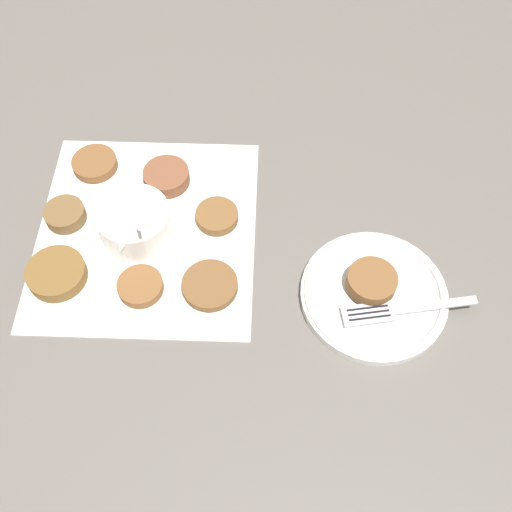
# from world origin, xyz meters

# --- Properties ---
(ground_plane) EXTENTS (4.00, 4.00, 0.00)m
(ground_plane) POSITION_xyz_m (0.00, 0.00, 0.00)
(ground_plane) COLOR #605B56
(napkin) EXTENTS (0.39, 0.37, 0.00)m
(napkin) POSITION_xyz_m (0.02, 0.02, 0.00)
(napkin) COLOR white
(napkin) RESTS_ON ground_plane
(sauce_bowl) EXTENTS (0.11, 0.10, 0.09)m
(sauce_bowl) POSITION_xyz_m (0.03, 0.01, 0.03)
(sauce_bowl) COLOR white
(sauce_bowl) RESTS_ON napkin
(fritter_0) EXTENTS (0.07, 0.07, 0.02)m
(fritter_0) POSITION_xyz_m (-0.07, 0.02, 0.01)
(fritter_0) COLOR brown
(fritter_0) RESTS_ON napkin
(fritter_1) EXTENTS (0.06, 0.06, 0.01)m
(fritter_1) POSITION_xyz_m (-0.02, 0.12, 0.01)
(fritter_1) COLOR brown
(fritter_1) RESTS_ON napkin
(fritter_2) EXTENTS (0.08, 0.08, 0.02)m
(fritter_2) POSITION_xyz_m (0.12, -0.08, 0.01)
(fritter_2) COLOR brown
(fritter_2) RESTS_ON napkin
(fritter_3) EXTENTS (0.06, 0.06, 0.01)m
(fritter_3) POSITION_xyz_m (0.12, 0.04, 0.01)
(fritter_3) COLOR brown
(fritter_3) RESTS_ON napkin
(fritter_4) EXTENTS (0.07, 0.07, 0.01)m
(fritter_4) POSITION_xyz_m (-0.08, -0.09, 0.01)
(fritter_4) COLOR brown
(fritter_4) RESTS_ON napkin
(fritter_5) EXTENTS (0.06, 0.06, 0.02)m
(fritter_5) POSITION_xyz_m (0.02, -0.10, 0.01)
(fritter_5) COLOR brown
(fritter_5) RESTS_ON napkin
(fritter_6) EXTENTS (0.08, 0.08, 0.01)m
(fritter_6) POSITION_xyz_m (0.10, 0.13, 0.01)
(fritter_6) COLOR brown
(fritter_6) RESTS_ON napkin
(serving_plate) EXTENTS (0.20, 0.20, 0.02)m
(serving_plate) POSITION_xyz_m (0.07, 0.35, 0.01)
(serving_plate) COLOR white
(serving_plate) RESTS_ON ground_plane
(fritter_on_plate) EXTENTS (0.07, 0.07, 0.02)m
(fritter_on_plate) POSITION_xyz_m (0.07, 0.35, 0.03)
(fritter_on_plate) COLOR brown
(fritter_on_plate) RESTS_ON serving_plate
(fork) EXTENTS (0.08, 0.18, 0.00)m
(fork) POSITION_xyz_m (0.10, 0.38, 0.02)
(fork) COLOR silver
(fork) RESTS_ON serving_plate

